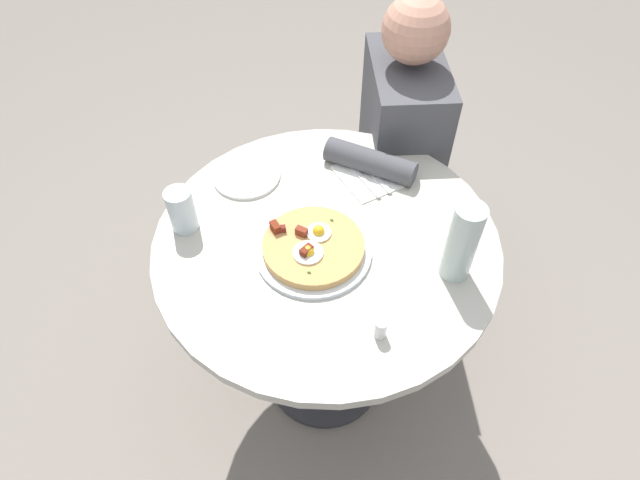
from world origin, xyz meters
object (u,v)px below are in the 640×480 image
object	(u,v)px
fork	(372,173)
water_glass	(182,210)
pizza_plate	(313,251)
salt_shaker	(381,329)
water_bottle	(462,242)
dining_table	(326,280)
bread_plate	(246,175)
pepper_shaker	(468,208)
person_seated	(395,174)
knife	(362,178)
breakfast_pizza	(313,246)

from	to	relation	value
fork	water_glass	distance (m)	0.53
pizza_plate	salt_shaker	bearing A→B (deg)	-151.03
pizza_plate	water_bottle	xyz separation A→B (m)	(-0.08, -0.33, 0.10)
dining_table	pizza_plate	size ratio (longest dim) A/B	3.04
pizza_plate	water_glass	xyz separation A→B (m)	(0.10, 0.32, 0.05)
pizza_plate	bread_plate	size ratio (longest dim) A/B	1.53
fork	water_bottle	world-z (taller)	water_bottle
dining_table	pepper_shaker	xyz separation A→B (m)	(0.06, -0.37, 0.20)
fork	salt_shaker	bearing A→B (deg)	148.59
pizza_plate	water_bottle	bearing A→B (deg)	-103.20
person_seated	bread_plate	bearing A→B (deg)	117.60
bread_plate	salt_shaker	xyz separation A→B (m)	(-0.52, -0.31, 0.02)
knife	salt_shaker	size ratio (longest dim) A/B	3.47
knife	fork	bearing A→B (deg)	-90.00
dining_table	pizza_plate	bearing A→B (deg)	141.55
pizza_plate	dining_table	bearing A→B (deg)	-38.45
bread_plate	fork	size ratio (longest dim) A/B	1.05
bread_plate	fork	bearing A→B (deg)	-91.94
dining_table	pepper_shaker	bearing A→B (deg)	-80.58
dining_table	bread_plate	bearing A→B (deg)	41.22
water_glass	salt_shaker	bearing A→B (deg)	-127.09
knife	water_glass	size ratio (longest dim) A/B	1.48
person_seated	salt_shaker	world-z (taller)	person_seated
person_seated	water_glass	distance (m)	0.82
dining_table	pepper_shaker	distance (m)	0.43
dining_table	person_seated	xyz separation A→B (m)	(0.49, -0.27, -0.07)
person_seated	knife	size ratio (longest dim) A/B	6.31
pizza_plate	breakfast_pizza	bearing A→B (deg)	79.47
dining_table	person_seated	distance (m)	0.56
breakfast_pizza	salt_shaker	world-z (taller)	breakfast_pizza
dining_table	water_bottle	size ratio (longest dim) A/B	4.05
dining_table	breakfast_pizza	bearing A→B (deg)	140.28
knife	breakfast_pizza	bearing A→B (deg)	123.43
dining_table	bread_plate	world-z (taller)	bread_plate
water_glass	person_seated	bearing A→B (deg)	-55.73
person_seated	pepper_shaker	bearing A→B (deg)	-166.82
person_seated	pizza_plate	world-z (taller)	person_seated
dining_table	fork	xyz separation A→B (m)	(0.23, -0.14, 0.19)
person_seated	bread_plate	world-z (taller)	person_seated
person_seated	salt_shaker	distance (m)	0.84
person_seated	salt_shaker	bearing A→B (deg)	167.41
person_seated	water_bottle	bearing A→B (deg)	-177.66
fork	bread_plate	bearing A→B (deg)	61.66
water_bottle	salt_shaker	xyz separation A→B (m)	(-0.16, 0.20, -0.08)
breakfast_pizza	knife	distance (m)	0.29
pizza_plate	salt_shaker	distance (m)	0.28
person_seated	salt_shaker	size ratio (longest dim) A/B	21.89
bread_plate	water_bottle	world-z (taller)	water_bottle
dining_table	pepper_shaker	size ratio (longest dim) A/B	18.66
fork	breakfast_pizza	bearing A→B (deg)	119.93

